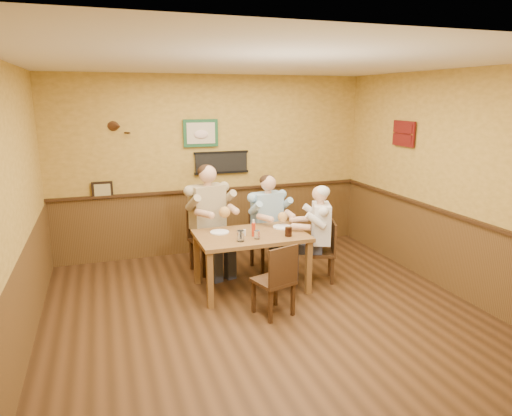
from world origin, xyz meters
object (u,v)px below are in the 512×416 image
at_px(diner_tan_shirt, 208,224).
at_px(chair_near_side, 273,279).
at_px(cola_tumbler, 288,232).
at_px(water_glass_mid, 257,235).
at_px(chair_back_left, 208,239).
at_px(chair_back_right, 267,239).
at_px(chair_right_end, 320,251).
at_px(water_glass_left, 241,236).
at_px(salt_shaker, 245,233).
at_px(diner_blue_polo, 267,227).
at_px(dining_table, 251,241).
at_px(diner_white_elder, 321,239).
at_px(hot_sauce_bottle, 254,229).
at_px(pepper_shaker, 240,234).

bearing_deg(diner_tan_shirt, chair_near_side, -91.78).
bearing_deg(cola_tumbler, water_glass_mid, 176.74).
relative_size(chair_back_left, chair_back_right, 1.12).
distance_m(chair_right_end, water_glass_mid, 1.07).
height_order(chair_back_right, water_glass_mid, chair_back_right).
distance_m(water_glass_left, salt_shaker, 0.24).
distance_m(chair_back_left, diner_blue_polo, 0.87).
relative_size(dining_table, cola_tumbler, 12.03).
height_order(diner_white_elder, salt_shaker, diner_white_elder).
xyz_separation_m(water_glass_mid, hot_sauce_bottle, (-0.01, 0.12, 0.04)).
bearing_deg(diner_white_elder, water_glass_mid, -58.45).
bearing_deg(chair_near_side, chair_back_right, -124.12).
bearing_deg(water_glass_mid, water_glass_left, -172.35).
bearing_deg(diner_tan_shirt, salt_shaker, -87.19).
height_order(diner_tan_shirt, diner_blue_polo, diner_tan_shirt).
xyz_separation_m(diner_tan_shirt, cola_tumbler, (0.80, -1.04, 0.11)).
height_order(water_glass_left, hot_sauce_bottle, hot_sauce_bottle).
height_order(chair_back_left, diner_tan_shirt, diner_tan_shirt).
height_order(chair_back_left, cola_tumbler, chair_back_left).
relative_size(dining_table, chair_back_right, 1.60).
relative_size(chair_near_side, water_glass_mid, 8.10).
bearing_deg(chair_right_end, water_glass_left, -59.09).
xyz_separation_m(chair_back_left, salt_shaker, (0.29, -0.84, 0.30)).
bearing_deg(water_glass_mid, pepper_shaker, 147.62).
height_order(dining_table, diner_white_elder, diner_white_elder).
distance_m(diner_tan_shirt, hot_sauce_bottle, 0.99).
distance_m(chair_right_end, water_glass_left, 1.28).
bearing_deg(chair_right_end, chair_near_side, -31.95).
height_order(chair_back_right, diner_blue_polo, diner_blue_polo).
height_order(diner_tan_shirt, pepper_shaker, diner_tan_shirt).
bearing_deg(chair_near_side, chair_right_end, -159.15).
height_order(chair_back_right, diner_white_elder, diner_white_elder).
height_order(chair_back_left, salt_shaker, chair_back_left).
distance_m(diner_tan_shirt, water_glass_left, 1.07).
distance_m(chair_near_side, water_glass_left, 0.69).
xyz_separation_m(chair_back_right, water_glass_mid, (-0.45, -0.86, 0.37)).
bearing_deg(diner_white_elder, chair_back_left, -100.74).
xyz_separation_m(chair_back_left, diner_white_elder, (1.37, -0.83, 0.11)).
xyz_separation_m(diner_tan_shirt, water_glass_left, (0.17, -1.05, 0.12)).
bearing_deg(chair_back_left, diner_blue_polo, -26.34).
xyz_separation_m(salt_shaker, pepper_shaker, (-0.08, -0.06, 0.00)).
bearing_deg(diner_tan_shirt, dining_table, -80.15).
bearing_deg(chair_right_end, chair_back_left, -100.74).
bearing_deg(chair_back_left, dining_table, -80.15).
bearing_deg(chair_near_side, pepper_shaker, -91.19).
relative_size(diner_tan_shirt, cola_tumbler, 11.99).
xyz_separation_m(water_glass_left, water_glass_mid, (0.22, 0.03, -0.01)).
bearing_deg(chair_back_left, chair_near_side, -91.78).
relative_size(chair_near_side, diner_tan_shirt, 0.62).
relative_size(diner_white_elder, water_glass_mid, 11.11).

